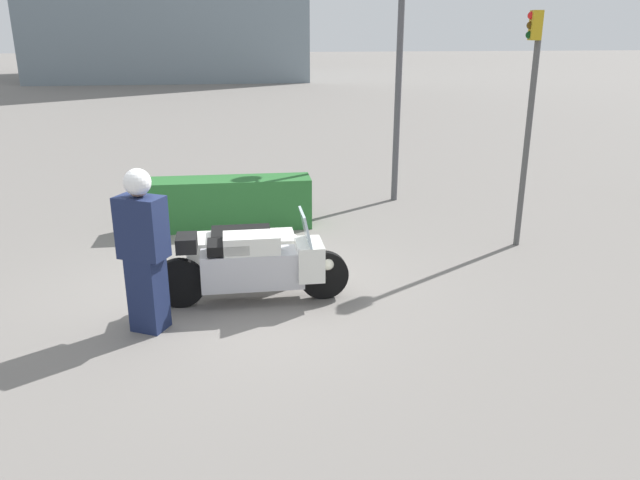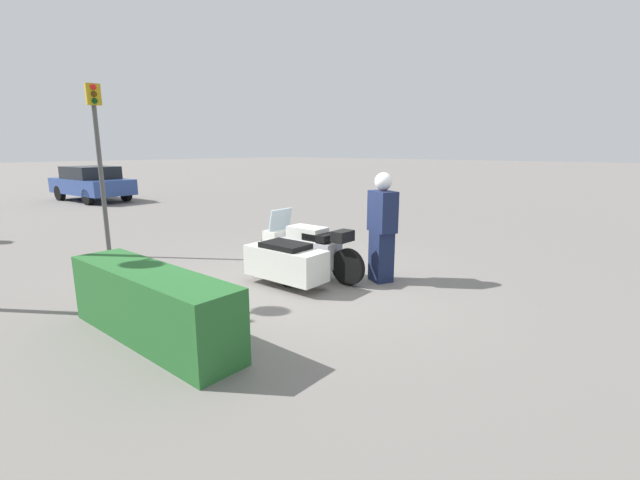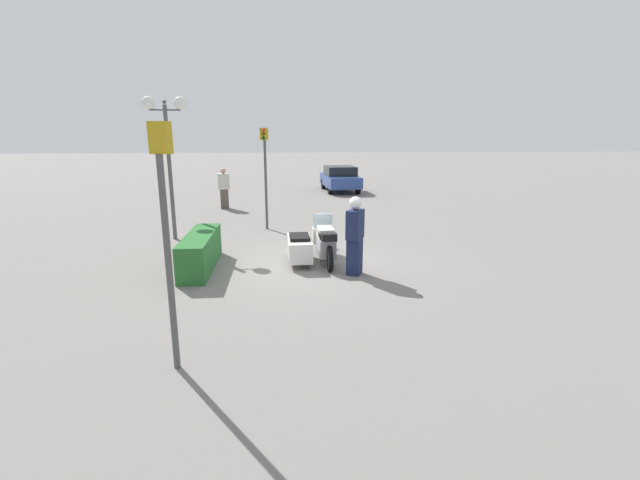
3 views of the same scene
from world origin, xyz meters
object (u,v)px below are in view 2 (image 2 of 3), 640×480
at_px(parked_car_background, 92,183).
at_px(traffic_light_near, 98,146).
at_px(hedge_bush_curbside, 152,305).
at_px(officer_rider, 382,225).
at_px(police_motorcycle, 292,254).

bearing_deg(parked_car_background, traffic_light_near, 156.00).
bearing_deg(hedge_bush_curbside, officer_rider, -102.96).
height_order(police_motorcycle, parked_car_background, parked_car_background).
xyz_separation_m(police_motorcycle, hedge_bush_curbside, (-0.36, 2.77, -0.03)).
distance_m(police_motorcycle, traffic_light_near, 4.66).
height_order(traffic_light_near, parked_car_background, traffic_light_near).
bearing_deg(police_motorcycle, parked_car_background, -11.64).
xyz_separation_m(police_motorcycle, officer_rider, (-1.21, -0.93, 0.52)).
distance_m(officer_rider, parked_car_background, 15.89).
distance_m(police_motorcycle, officer_rider, 1.61).
distance_m(traffic_light_near, parked_car_background, 11.33).
height_order(officer_rider, parked_car_background, officer_rider).
xyz_separation_m(police_motorcycle, traffic_light_near, (4.09, 1.28, 1.82)).
relative_size(officer_rider, parked_car_background, 0.44).
relative_size(police_motorcycle, parked_car_background, 0.56).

